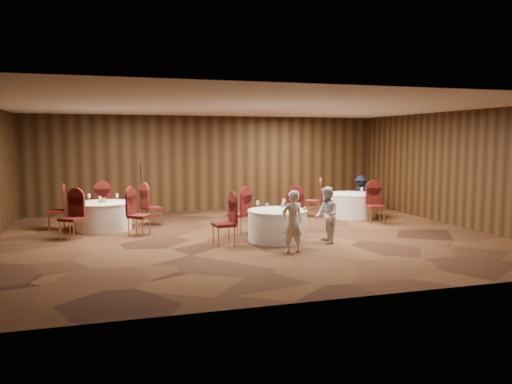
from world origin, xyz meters
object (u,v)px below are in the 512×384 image
object	(u,v)px
woman_b	(327,215)
mic_stand	(141,203)
man_c	(361,194)
table_right	(351,205)
table_left	(103,216)
table_main	(277,225)
woman_a	(292,222)

from	to	relation	value
woman_b	mic_stand	bearing A→B (deg)	-132.46
woman_b	man_c	size ratio (longest dim) A/B	1.08
table_right	mic_stand	xyz separation A→B (m)	(-6.29, 1.45, 0.13)
table_left	woman_b	world-z (taller)	woman_b
table_main	woman_a	distance (m)	1.33
table_main	table_right	world-z (taller)	same
table_main	woman_a	size ratio (longest dim) A/B	1.05
table_main	woman_a	xyz separation A→B (m)	(-0.11, -1.30, 0.30)
table_right	woman_b	distance (m)	4.17
table_main	woman_a	world-z (taller)	woman_a
table_main	table_right	xyz separation A→B (m)	(3.41, 2.81, -0.00)
table_main	mic_stand	distance (m)	5.15
mic_stand	woman_b	world-z (taller)	mic_stand
table_main	mic_stand	world-z (taller)	mic_stand
table_main	man_c	world-z (taller)	man_c
table_main	woman_b	world-z (taller)	woman_b
table_main	man_c	distance (m)	5.66
woman_b	table_left	bearing A→B (deg)	-114.60
woman_b	man_c	xyz separation A→B (m)	(3.24, 4.32, -0.05)
woman_a	table_right	bearing A→B (deg)	-137.62
man_c	table_right	bearing A→B (deg)	-81.49
table_main	man_c	xyz separation A→B (m)	(4.24, 3.74, 0.24)
table_right	table_left	bearing A→B (deg)	-179.26
mic_stand	woman_b	bearing A→B (deg)	-51.25
woman_a	mic_stand	bearing A→B (deg)	-70.48
table_left	woman_b	size ratio (longest dim) A/B	1.14
table_main	mic_stand	size ratio (longest dim) A/B	0.83
man_c	table_main	bearing A→B (deg)	-88.38
woman_a	woman_b	xyz separation A→B (m)	(1.12, 0.71, -0.01)
table_main	table_right	distance (m)	4.42
table_main	mic_stand	bearing A→B (deg)	124.06
table_right	woman_a	world-z (taller)	woman_a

